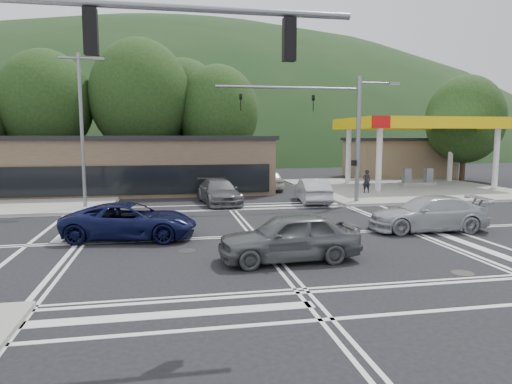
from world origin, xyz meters
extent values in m
plane|color=black|center=(0.00, 0.00, 0.00)|extent=(120.00, 120.00, 0.00)
cube|color=gray|center=(15.00, 15.00, 0.07)|extent=(16.00, 16.00, 0.15)
cube|color=gray|center=(-15.00, 15.00, 0.07)|extent=(16.00, 16.00, 0.15)
cylinder|color=silver|center=(12.00, 13.00, 2.50)|extent=(0.44, 0.44, 5.00)
cylinder|color=silver|center=(12.00, 19.00, 2.50)|extent=(0.44, 0.44, 5.00)
cylinder|color=silver|center=(22.00, 13.00, 2.50)|extent=(0.44, 0.44, 5.00)
cylinder|color=silver|center=(22.00, 19.00, 2.50)|extent=(0.44, 0.44, 5.00)
cube|color=silver|center=(17.00, 16.00, 5.30)|extent=(12.00, 8.00, 0.60)
cube|color=yellow|center=(17.00, 12.00, 5.30)|extent=(12.20, 0.25, 0.90)
cube|color=yellow|center=(17.00, 20.00, 5.30)|extent=(12.20, 0.25, 0.90)
cube|color=yellow|center=(11.00, 16.00, 5.30)|extent=(0.25, 8.20, 0.90)
cube|color=yellow|center=(23.00, 16.00, 5.30)|extent=(0.25, 8.20, 0.90)
cube|color=red|center=(11.50, 11.85, 5.30)|extent=(1.40, 0.12, 0.90)
cube|color=gray|center=(17.00, 16.00, 0.25)|extent=(3.00, 1.00, 0.30)
cube|color=slate|center=(16.00, 16.00, 0.95)|extent=(0.60, 0.50, 1.30)
cube|color=slate|center=(18.00, 16.00, 0.95)|extent=(0.60, 0.50, 1.30)
cube|color=#846B4F|center=(20.00, 25.00, 1.90)|extent=(10.00, 6.00, 3.80)
cube|color=brown|center=(-8.00, 17.00, 2.00)|extent=(24.00, 8.00, 4.00)
ellipsoid|color=#1B3618|center=(0.00, 90.00, 0.00)|extent=(252.00, 126.00, 140.00)
cylinder|color=#382619|center=(-14.00, 24.00, 2.42)|extent=(0.50, 0.50, 4.84)
ellipsoid|color=black|center=(-14.00, 24.00, 7.15)|extent=(8.00, 8.00, 9.20)
cylinder|color=#382619|center=(-6.00, 24.00, 2.64)|extent=(0.50, 0.50, 5.28)
ellipsoid|color=black|center=(-6.00, 24.00, 7.80)|extent=(9.00, 9.00, 10.35)
cylinder|color=#382619|center=(1.00, 24.00, 2.20)|extent=(0.50, 0.50, 4.40)
ellipsoid|color=black|center=(1.00, 24.00, 6.50)|extent=(7.60, 7.60, 8.74)
cylinder|color=#382619|center=(-2.00, 28.00, 2.42)|extent=(0.50, 0.50, 4.84)
ellipsoid|color=black|center=(-2.00, 28.00, 7.15)|extent=(8.40, 8.40, 9.66)
cylinder|color=#382619|center=(24.00, 20.00, 1.98)|extent=(0.50, 0.50, 3.96)
ellipsoid|color=black|center=(24.00, 20.00, 5.85)|extent=(7.20, 7.20, 8.28)
cylinder|color=slate|center=(-8.50, 9.00, 4.50)|extent=(0.20, 0.20, 9.00)
cylinder|color=slate|center=(-8.50, 9.00, 8.70)|extent=(2.20, 0.12, 0.12)
cube|color=slate|center=(-7.40, 9.00, 8.70)|extent=(0.60, 0.25, 0.15)
cylinder|color=slate|center=(8.20, 8.20, 4.00)|extent=(0.28, 0.28, 8.00)
cylinder|color=slate|center=(3.70, 8.20, 7.20)|extent=(9.00, 0.16, 0.16)
imported|color=black|center=(5.20, 8.20, 6.30)|extent=(0.16, 0.20, 1.00)
imported|color=black|center=(0.70, 8.20, 6.30)|extent=(0.16, 0.20, 1.00)
cylinder|color=slate|center=(9.40, 8.20, 7.60)|extent=(2.40, 0.12, 0.12)
cube|color=slate|center=(10.50, 8.20, 7.60)|extent=(0.70, 0.30, 0.15)
cube|color=black|center=(7.95, 8.20, 2.60)|extent=(0.25, 0.30, 0.35)
cylinder|color=slate|center=(-3.70, -8.20, 7.20)|extent=(9.00, 0.16, 0.16)
cube|color=black|center=(-5.20, -8.20, 6.60)|extent=(0.30, 0.25, 1.00)
cube|color=black|center=(-0.70, -8.20, 6.60)|extent=(0.30, 0.25, 1.00)
imported|color=#0C1036|center=(-5.23, 0.50, 0.76)|extent=(5.82, 3.36, 1.53)
imported|color=#525456|center=(0.46, -4.03, 0.84)|extent=(5.02, 2.21, 1.68)
imported|color=#A5A8AD|center=(8.00, -0.30, 0.78)|extent=(5.54, 2.55, 1.57)
imported|color=#B5B7BD|center=(5.50, 9.00, 0.80)|extent=(2.27, 5.01, 1.59)
imported|color=silver|center=(4.17, 16.53, 0.82)|extent=(1.95, 4.79, 1.63)
imported|color=#545658|center=(-0.50, 9.66, 0.77)|extent=(2.76, 5.53, 1.54)
imported|color=black|center=(10.65, 12.15, 0.99)|extent=(0.62, 0.42, 1.69)
camera|label=1|loc=(-3.58, -19.05, 4.35)|focal=32.00mm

